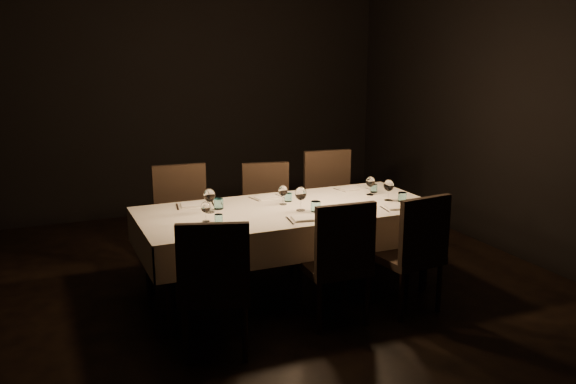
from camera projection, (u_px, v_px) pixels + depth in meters
name	position (u px, v px, depth m)	size (l,w,h in m)	color
room	(288.00, 121.00, 5.00)	(5.01, 6.01, 3.01)	black
dining_table	(288.00, 216.00, 5.19)	(2.52, 1.12, 0.76)	black
chair_near_left	(214.00, 282.00, 4.13)	(0.60, 0.60, 1.00)	black
place_setting_near_left	(210.00, 217.00, 4.68)	(0.30, 0.39, 0.16)	silver
chair_near_center	(338.00, 258.00, 4.61)	(0.50, 0.50, 0.99)	black
place_setting_near_center	(306.00, 204.00, 4.99)	(0.38, 0.42, 0.20)	silver
chair_near_right	(413.00, 248.00, 4.83)	(0.52, 0.52, 0.98)	black
place_setting_near_right	(395.00, 195.00, 5.32)	(0.35, 0.41, 0.19)	silver
chair_far_left	(183.00, 217.00, 5.63)	(0.53, 0.53, 1.03)	black
place_setting_far_left	(207.00, 200.00, 5.10)	(0.38, 0.42, 0.20)	silver
chair_far_center	(268.00, 209.00, 6.01)	(0.56, 0.56, 0.97)	black
place_setting_far_center	(279.00, 194.00, 5.36)	(0.32, 0.39, 0.17)	silver
chair_far_right	(331.00, 198.00, 6.28)	(0.56, 0.56, 1.05)	black
place_setting_far_right	(365.00, 186.00, 5.69)	(0.33, 0.40, 0.17)	silver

